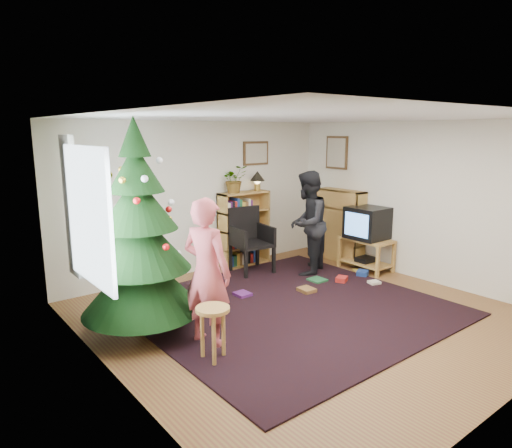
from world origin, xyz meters
TOP-DOWN VIEW (x-y plane):
  - floor at (0.00, 0.00)m, footprint 5.00×5.00m
  - ceiling at (0.00, 0.00)m, footprint 5.00×5.00m
  - wall_back at (0.00, 2.50)m, footprint 5.00×0.02m
  - wall_left at (-2.50, 0.00)m, footprint 0.02×5.00m
  - wall_right at (2.50, 0.00)m, footprint 0.02×5.00m
  - rug at (0.00, 0.30)m, footprint 3.80×3.60m
  - window_pane at (-2.47, 0.60)m, footprint 0.04×1.20m
  - curtain at (-2.43, 1.30)m, footprint 0.06×0.35m
  - picture_back at (1.15, 2.48)m, footprint 0.55×0.03m
  - picture_right at (2.48, 1.75)m, footprint 0.03×0.50m
  - christmas_tree at (-1.85, 0.82)m, footprint 1.38×1.38m
  - bookshelf_back at (0.78, 2.34)m, footprint 0.95×0.30m
  - bookshelf_right at (2.34, 1.49)m, footprint 0.30×0.95m
  - tv_stand at (2.22, 0.79)m, footprint 0.49×0.88m
  - crt_tv at (2.22, 0.79)m, footprint 0.57×0.61m
  - armchair at (0.59, 1.99)m, footprint 0.67×0.67m
  - stool at (-1.58, -0.27)m, footprint 0.35×0.35m
  - person_standing at (-1.40, 0.11)m, footprint 0.58×0.70m
  - person_by_chair at (1.27, 1.26)m, footprint 1.04×0.97m
  - potted_plant at (0.58, 2.34)m, footprint 0.48×0.44m
  - table_lamp at (1.08, 2.34)m, footprint 0.26×0.26m
  - floor_clutter at (1.20, 0.65)m, footprint 2.45×1.05m

SIDE VIEW (x-z plane):
  - floor at x=0.00m, z-range 0.00..0.00m
  - rug at x=0.00m, z-range 0.00..0.02m
  - floor_clutter at x=1.20m, z-range 0.00..0.08m
  - tv_stand at x=2.22m, z-range 0.05..0.60m
  - stool at x=-1.58m, z-range 0.16..0.74m
  - armchair at x=0.59m, z-range 0.05..1.13m
  - bookshelf_back at x=0.78m, z-range 0.01..1.31m
  - bookshelf_right at x=2.34m, z-range 0.01..1.31m
  - crt_tv at x=2.22m, z-range 0.55..1.09m
  - person_standing at x=-1.40m, z-range 0.00..1.66m
  - person_by_chair at x=1.27m, z-range 0.00..1.71m
  - christmas_tree at x=-1.85m, z-range -0.21..2.30m
  - wall_back at x=0.00m, z-range 0.00..2.50m
  - wall_left at x=-2.50m, z-range 0.00..2.50m
  - wall_right at x=2.50m, z-range 0.00..2.50m
  - window_pane at x=-2.47m, z-range 0.80..2.20m
  - curtain at x=-2.43m, z-range 0.70..2.30m
  - potted_plant at x=0.58m, z-range 1.30..1.77m
  - table_lamp at x=1.08m, z-range 1.36..1.71m
  - picture_back at x=1.15m, z-range 1.74..2.16m
  - picture_right at x=2.48m, z-range 1.65..2.25m
  - ceiling at x=0.00m, z-range 2.50..2.50m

